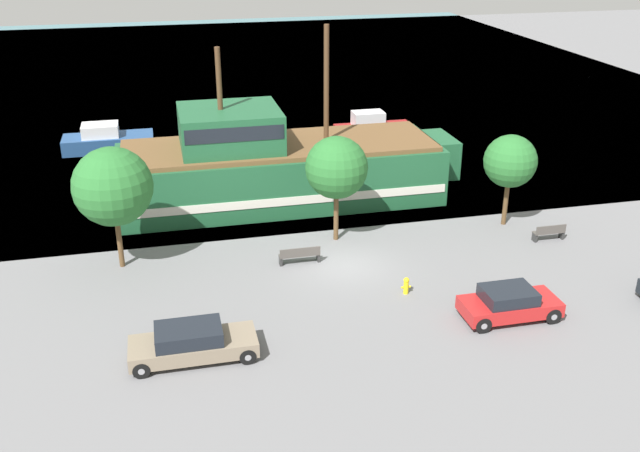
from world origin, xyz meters
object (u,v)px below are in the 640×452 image
Objects in this scene: parked_car_curb_front at (192,343)px; moored_boat_dockside at (107,140)px; bench_promenade_east at (300,255)px; fire_hydrant at (406,285)px; bench_promenade_west at (549,232)px; pirate_ship at (276,166)px; moored_boat_outer at (372,128)px; parked_car_curb_mid at (509,303)px.

moored_boat_dockside is at bearing 98.56° from parked_car_curb_front.
parked_car_curb_front reaches higher than bench_promenade_east.
fire_hydrant is 0.40× the size of bench_promenade_east.
pirate_ship is at bearing 145.68° from bench_promenade_west.
moored_boat_dockside is (-9.73, 11.91, -1.35)m from pirate_ship.
moored_boat_outer is 29.18m from parked_car_curb_front.
bench_promenade_east is (-0.34, -8.09, -1.60)m from pirate_ship.
moored_boat_dockside is 3.77× the size of bench_promenade_west.
parked_car_curb_mid reaches higher than fire_hydrant.
bench_promenade_west is (12.29, -8.39, -1.61)m from pirate_ship.
moored_boat_dockside reaches higher than fire_hydrant.
pirate_ship is 4.85× the size of parked_car_curb_mid.
pirate_ship reaches higher than bench_promenade_east.
parked_car_curb_front is at bearing -81.44° from moored_boat_dockside.
moored_boat_outer is at bearing 100.34° from bench_promenade_west.
moored_boat_dockside is at bearing 115.15° from bench_promenade_east.
parked_car_curb_front reaches higher than parked_car_curb_mid.
moored_boat_outer reaches higher than parked_car_curb_front.
moored_boat_outer is 1.20× the size of parked_car_curb_front.
moored_boat_outer is 23.07m from fire_hydrant.
bench_promenade_east is 1.19× the size of bench_promenade_west.
parked_car_curb_mid is at bearing -0.03° from parked_car_curb_front.
moored_boat_dockside is 31.41m from parked_car_curb_mid.
bench_promenade_west is (18.01, 6.35, -0.23)m from parked_car_curb_front.
parked_car_curb_front is at bearing -119.93° from moored_boat_outer.
moored_boat_dockside reaches higher than bench_promenade_east.
bench_promenade_west is (22.02, -20.30, -0.27)m from moored_boat_dockside.
parked_car_curb_mid is (16.61, -26.66, -0.04)m from moored_boat_dockside.
parked_car_curb_mid is at bearing -130.42° from bench_promenade_west.
parked_car_curb_front is 1.18× the size of parked_car_curb_mid.
pirate_ship reaches higher than moored_boat_outer.
bench_promenade_west is (5.42, 6.36, -0.23)m from parked_car_curb_mid.
parked_car_curb_mid is at bearing -42.72° from bench_promenade_east.
bench_promenade_west is (3.46, -18.93, -0.29)m from moored_boat_outer.
moored_boat_outer is at bearing -4.22° from moored_boat_dockside.
pirate_ship is 15.87m from parked_car_curb_front.
bench_promenade_east and bench_promenade_west have the same top height.
pirate_ship is 16.33m from parked_car_curb_mid.
parked_car_curb_mid reaches higher than bench_promenade_west.
moored_boat_outer reaches higher than bench_promenade_west.
fire_hydrant is (13.26, -23.82, -0.29)m from moored_boat_dockside.
fire_hydrant is (-5.31, -22.45, -0.31)m from moored_boat_outer.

